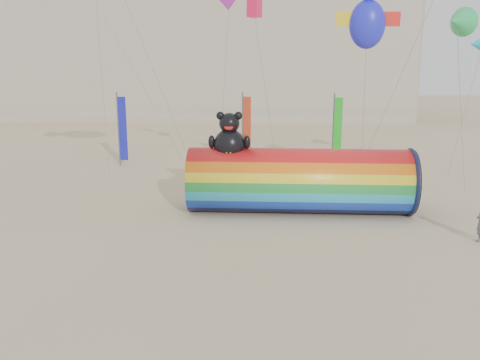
{
  "coord_description": "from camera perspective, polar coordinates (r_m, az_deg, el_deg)",
  "views": [
    {
      "loc": [
        1.79,
        -21.59,
        8.0
      ],
      "look_at": [
        0.5,
        1.5,
        2.4
      ],
      "focal_mm": 40.0,
      "sensor_mm": 36.0,
      "label": 1
    }
  ],
  "objects": [
    {
      "name": "hotel_building",
      "position": [
        68.97,
        -8.65,
        15.38
      ],
      "size": [
        60.4,
        15.4,
        20.6
      ],
      "color": "#B7AD99",
      "rests_on": "ground"
    },
    {
      "name": "ground",
      "position": [
        23.09,
        -1.46,
        -6.66
      ],
      "size": [
        160.0,
        160.0,
        0.0
      ],
      "primitive_type": "plane",
      "color": "#CCB58C",
      "rests_on": "ground"
    },
    {
      "name": "festival_banners",
      "position": [
        37.62,
        -0.64,
        5.41
      ],
      "size": [
        15.71,
        0.58,
        5.2
      ],
      "color": "#59595E",
      "rests_on": "ground"
    },
    {
      "name": "windsock_assembly",
      "position": [
        27.07,
        6.34,
        0.1
      ],
      "size": [
        11.22,
        3.42,
        5.17
      ],
      "color": "red",
      "rests_on": "ground"
    }
  ]
}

